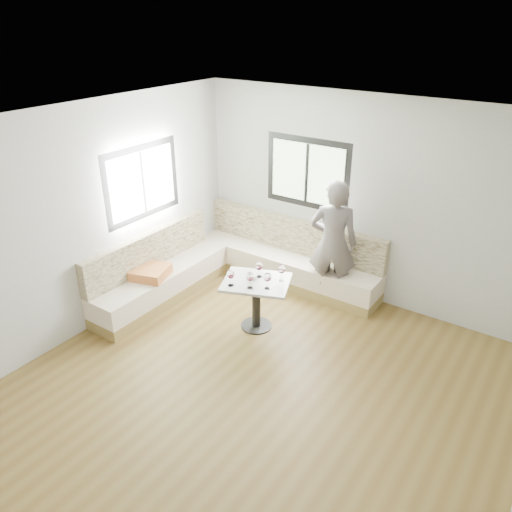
{
  "coord_description": "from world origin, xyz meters",
  "views": [
    {
      "loc": [
        2.33,
        -3.45,
        3.7
      ],
      "look_at": [
        -0.81,
        1.1,
        0.96
      ],
      "focal_mm": 35.0,
      "sensor_mm": 36.0,
      "label": 1
    }
  ],
  "objects": [
    {
      "name": "room",
      "position": [
        -0.08,
        0.08,
        1.41
      ],
      "size": [
        5.01,
        5.01,
        2.81
      ],
      "color": "brown",
      "rests_on": "ground"
    },
    {
      "name": "banquette",
      "position": [
        -1.59,
        1.62,
        0.33
      ],
      "size": [
        2.9,
        2.8,
        0.95
      ],
      "color": "olive",
      "rests_on": "ground"
    },
    {
      "name": "table",
      "position": [
        -0.73,
        1.0,
        0.5
      ],
      "size": [
        0.99,
        0.89,
        0.67
      ],
      "rotation": [
        0.0,
        0.0,
        0.38
      ],
      "color": "black",
      "rests_on": "ground"
    },
    {
      "name": "person",
      "position": [
        -0.26,
        2.12,
        0.88
      ],
      "size": [
        0.75,
        0.63,
        1.76
      ],
      "primitive_type": "imported",
      "rotation": [
        0.0,
        0.0,
        3.53
      ],
      "color": "#5E5756",
      "rests_on": "ground"
    },
    {
      "name": "olive_ramekin",
      "position": [
        -0.8,
        1.01,
        0.69
      ],
      "size": [
        0.11,
        0.11,
        0.04
      ],
      "color": "white",
      "rests_on": "table"
    },
    {
      "name": "wine_glass_a",
      "position": [
        -0.93,
        0.73,
        0.82
      ],
      "size": [
        0.1,
        0.1,
        0.21
      ],
      "color": "white",
      "rests_on": "table"
    },
    {
      "name": "wine_glass_b",
      "position": [
        -0.7,
        0.82,
        0.82
      ],
      "size": [
        0.1,
        0.1,
        0.21
      ],
      "color": "white",
      "rests_on": "table"
    },
    {
      "name": "wine_glass_c",
      "position": [
        -0.52,
        0.92,
        0.82
      ],
      "size": [
        0.1,
        0.1,
        0.21
      ],
      "color": "white",
      "rests_on": "table"
    },
    {
      "name": "wine_glass_d",
      "position": [
        -0.77,
        1.11,
        0.82
      ],
      "size": [
        0.1,
        0.1,
        0.21
      ],
      "color": "white",
      "rests_on": "table"
    },
    {
      "name": "wine_glass_e",
      "position": [
        -0.49,
        1.19,
        0.82
      ],
      "size": [
        0.1,
        0.1,
        0.21
      ],
      "color": "white",
      "rests_on": "table"
    }
  ]
}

